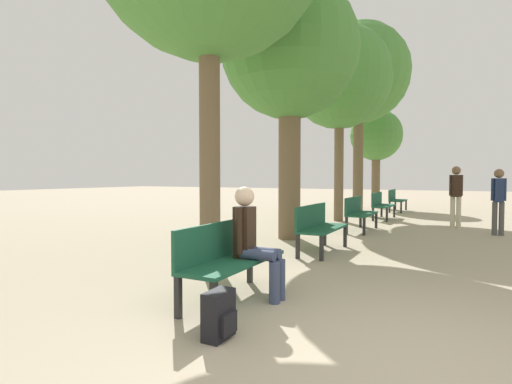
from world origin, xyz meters
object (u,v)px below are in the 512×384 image
Objects in this scene: tree_row_2 at (340,78)px; tree_row_4 at (376,136)px; bench_row_4 at (396,199)px; pedestrian_mid at (456,193)px; bench_row_3 at (381,204)px; person_seated at (253,239)px; backpack at (219,315)px; tree_row_3 at (359,74)px; pedestrian_far at (499,197)px; bench_row_0 at (228,255)px; tree_row_1 at (290,53)px; bench_row_2 at (359,211)px; bench_row_1 at (318,224)px.

tree_row_2 reaches higher than tree_row_4.
bench_row_4 is 0.95× the size of pedestrian_mid.
person_seated reaches higher than bench_row_3.
bench_row_3 is 3.82× the size of backpack.
tree_row_3 reaches higher than tree_row_2.
tree_row_3 is at bearing 137.39° from pedestrian_far.
bench_row_3 is 0.95× the size of pedestrian_mid.
bench_row_4 is 13.78m from backpack.
bench_row_0 is at bearing -90.00° from bench_row_3.
pedestrian_far reaches higher than bench_row_3.
pedestrian_mid is (3.27, -6.10, -2.22)m from tree_row_4.
bench_row_0 is at bearing -76.20° from tree_row_1.
backpack is at bearing -80.35° from tree_row_2.
person_seated reaches higher than backpack.
tree_row_3 reaches higher than bench_row_3.
bench_row_0 is 1.00× the size of bench_row_3.
tree_row_4 is 2.62× the size of pedestrian_mid.
tree_row_3 is 3.93m from tree_row_4.
tree_row_3 reaches higher than pedestrian_far.
pedestrian_far is (2.59, 8.09, 0.70)m from backpack.
tree_row_1 is 0.82× the size of tree_row_3.
bench_row_0 is 1.00× the size of bench_row_4.
bench_row_4 is 3.82× the size of backpack.
tree_row_4 is (0.00, 5.98, -1.26)m from tree_row_2.
pedestrian_far is (3.10, 0.72, 0.39)m from bench_row_2.
bench_row_0 is 11.96m from tree_row_3.
bench_row_4 is 3.29m from tree_row_4.
bench_row_3 is at bearing 90.00° from bench_row_1.
person_seated is 0.76× the size of pedestrian_mid.
person_seated is (0.24, -9.42, 0.17)m from bench_row_3.
tree_row_4 reaches higher than bench_row_0.
tree_row_1 is 13.83× the size of backpack.
tree_row_1 is at bearing 107.30° from person_seated.
tree_row_1 is 0.94× the size of tree_row_2.
pedestrian_mid is at bearing 75.16° from bench_row_0.
pedestrian_mid is at bearing 49.75° from tree_row_1.
tree_row_4 is (0.00, 9.97, -0.93)m from tree_row_1.
person_seated is at bearing 103.48° from backpack.
bench_row_3 is at bearing -90.00° from bench_row_4.
bench_row_2 is at bearing -61.56° from tree_row_2.
tree_row_1 reaches higher than pedestrian_mid.
tree_row_2 is at bearing -132.02° from bench_row_3.
pedestrian_far reaches higher than bench_row_1.
bench_row_1 reaches higher than backpack.
tree_row_3 reaches higher than person_seated.
backpack is 0.25× the size of pedestrian_mid.
tree_row_4 is 3.43× the size of person_seated.
person_seated is at bearing -88.57° from bench_row_3.
bench_row_1 is 3.82× the size of backpack.
tree_row_1 is 10.01m from tree_row_4.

